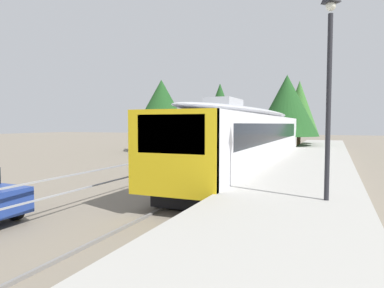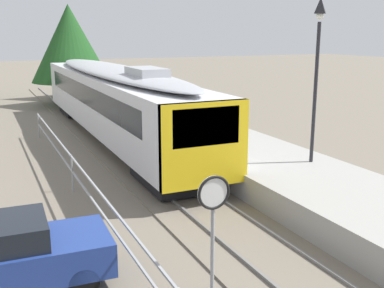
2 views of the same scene
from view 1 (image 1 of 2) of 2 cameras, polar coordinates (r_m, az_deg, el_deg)
ground_plane at (r=15.24m, az=-6.52°, el=-7.29°), size 160.00×160.00×0.00m
track_rails at (r=14.04m, az=4.33°, el=-8.05°), size 3.20×60.00×0.14m
commuter_train at (r=19.36m, az=9.78°, el=1.36°), size 2.82×20.48×3.74m
station_platform at (r=13.32m, az=17.83°, el=-7.01°), size 3.90×60.00×0.90m
platform_lamp_mid_platform at (r=9.31m, az=22.01°, el=14.33°), size 0.34×0.34×5.35m
tree_behind_carpark at (r=34.92m, az=-5.12°, el=6.59°), size 5.50×5.50×7.27m
tree_behind_station_far at (r=31.66m, az=15.53°, el=6.20°), size 5.59×5.59×7.16m
tree_distant_left at (r=40.94m, az=4.69°, el=6.32°), size 3.89×3.89×7.62m
tree_distant_centre at (r=35.32m, az=17.46°, el=5.73°), size 3.78×3.78×7.03m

